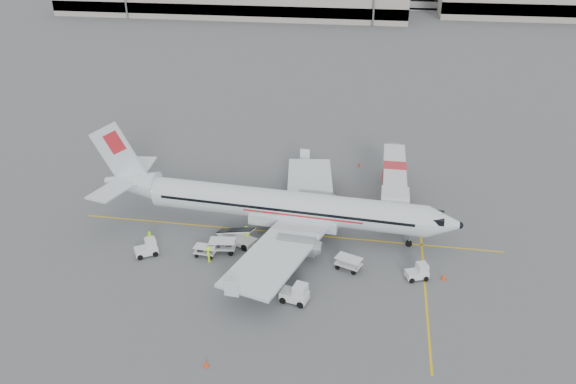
{
  "coord_description": "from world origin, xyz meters",
  "views": [
    {
      "loc": [
        8.78,
        -49.55,
        30.22
      ],
      "look_at": [
        0.0,
        2.0,
        3.8
      ],
      "focal_mm": 35.0,
      "sensor_mm": 36.0,
      "label": 1
    }
  ],
  "objects_px": {
    "aircraft": "(286,187)",
    "belt_loader": "(237,231)",
    "jet_bridge": "(393,183)",
    "tug_fore": "(417,271)",
    "tug_aft": "(146,248)",
    "tug_mid": "(294,293)"
  },
  "relations": [
    {
      "from": "tug_fore",
      "to": "tug_aft",
      "type": "relative_size",
      "value": 0.92
    },
    {
      "from": "belt_loader",
      "to": "tug_aft",
      "type": "distance_m",
      "value": 9.0
    },
    {
      "from": "belt_loader",
      "to": "tug_fore",
      "type": "height_order",
      "value": "belt_loader"
    },
    {
      "from": "aircraft",
      "to": "tug_mid",
      "type": "xyz_separation_m",
      "value": [
        2.75,
        -11.48,
        -4.27
      ]
    },
    {
      "from": "aircraft",
      "to": "belt_loader",
      "type": "relative_size",
      "value": 7.26
    },
    {
      "from": "jet_bridge",
      "to": "belt_loader",
      "type": "distance_m",
      "value": 19.51
    },
    {
      "from": "belt_loader",
      "to": "jet_bridge",
      "type": "bearing_deg",
      "value": 60.74
    },
    {
      "from": "jet_bridge",
      "to": "belt_loader",
      "type": "bearing_deg",
      "value": -142.32
    },
    {
      "from": "belt_loader",
      "to": "tug_mid",
      "type": "relative_size",
      "value": 2.2
    },
    {
      "from": "tug_fore",
      "to": "tug_mid",
      "type": "bearing_deg",
      "value": -174.45
    },
    {
      "from": "tug_mid",
      "to": "tug_aft",
      "type": "height_order",
      "value": "tug_mid"
    },
    {
      "from": "tug_aft",
      "to": "tug_mid",
      "type": "bearing_deg",
      "value": -50.39
    },
    {
      "from": "jet_bridge",
      "to": "tug_mid",
      "type": "relative_size",
      "value": 7.33
    },
    {
      "from": "aircraft",
      "to": "belt_loader",
      "type": "xyz_separation_m",
      "value": [
        -4.39,
        -3.15,
        -3.77
      ]
    },
    {
      "from": "tug_fore",
      "to": "tug_mid",
      "type": "height_order",
      "value": "tug_mid"
    },
    {
      "from": "jet_bridge",
      "to": "tug_aft",
      "type": "distance_m",
      "value": 28.32
    },
    {
      "from": "belt_loader",
      "to": "tug_fore",
      "type": "bearing_deg",
      "value": 12.43
    },
    {
      "from": "belt_loader",
      "to": "tug_fore",
      "type": "distance_m",
      "value": 17.92
    },
    {
      "from": "aircraft",
      "to": "jet_bridge",
      "type": "height_order",
      "value": "aircraft"
    },
    {
      "from": "tug_mid",
      "to": "tug_aft",
      "type": "relative_size",
      "value": 1.08
    },
    {
      "from": "aircraft",
      "to": "tug_aft",
      "type": "distance_m",
      "value": 14.96
    },
    {
      "from": "jet_bridge",
      "to": "tug_fore",
      "type": "bearing_deg",
      "value": -81.87
    }
  ]
}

